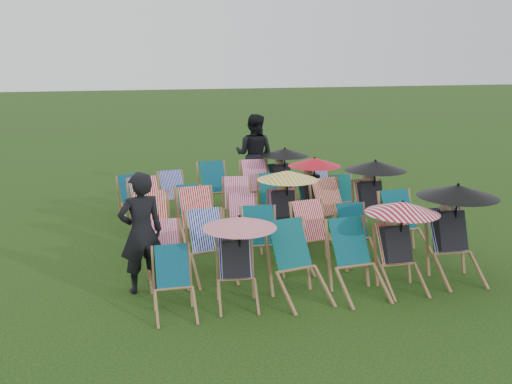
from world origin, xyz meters
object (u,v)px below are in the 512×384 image
object	(u,v)px
deckchair_29	(322,184)
deckchair_0	(174,284)
deckchair_5	(456,230)
person_left	(141,233)
person_rear	(254,155)

from	to	relation	value
deckchair_29	deckchair_0	bearing A→B (deg)	-132.41
deckchair_5	person_left	xyz separation A→B (m)	(-4.41, 0.78, 0.12)
deckchair_29	person_left	size ratio (longest dim) A/B	0.54
deckchair_29	person_left	distance (m)	5.67
person_left	person_rear	size ratio (longest dim) A/B	0.89
deckchair_0	person_left	distance (m)	1.02
person_left	deckchair_0	bearing A→B (deg)	99.72
deckchair_5	deckchair_29	world-z (taller)	deckchair_5
deckchair_5	person_rear	bearing A→B (deg)	107.96
deckchair_5	person_left	world-z (taller)	person_left
person_left	deckchair_5	bearing A→B (deg)	160.00
deckchair_29	deckchair_5	bearing A→B (deg)	-89.77
deckchair_0	deckchair_29	size ratio (longest dim) A/B	0.89
person_rear	deckchair_29	bearing A→B (deg)	164.49
deckchair_0	person_rear	bearing A→B (deg)	67.68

